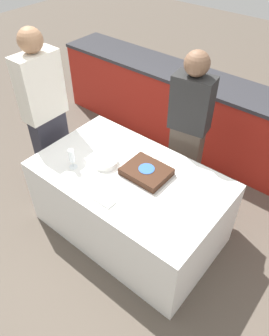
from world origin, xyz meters
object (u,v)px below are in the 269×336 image
cake (146,172)px  plate_stack (106,161)px  person_cutting_cake (188,130)px  person_seated_left (46,115)px  wine_glass (72,156)px

cake → plate_stack: size_ratio=1.84×
person_cutting_cake → person_seated_left: (-1.17, -0.72, 0.05)m
cake → person_seated_left: 1.18m
plate_stack → wine_glass: size_ratio=1.21×
plate_stack → wine_glass: bearing=-131.9°
wine_glass → person_seated_left: size_ratio=0.11×
wine_glass → person_cutting_cake: (0.55, 0.95, -0.01)m
person_seated_left → wine_glass: bearing=-111.0°
wine_glass → person_seated_left: (-0.62, 0.24, 0.05)m
cake → person_cutting_cake: 0.64m
cake → person_cutting_cake: person_cutting_cake is taller
wine_glass → person_cutting_cake: size_ratio=0.12×
wine_glass → person_cutting_cake: bearing=60.1°
cake → person_seated_left: bearing=-175.8°
cake → person_cutting_cake: (0.00, 0.63, 0.08)m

